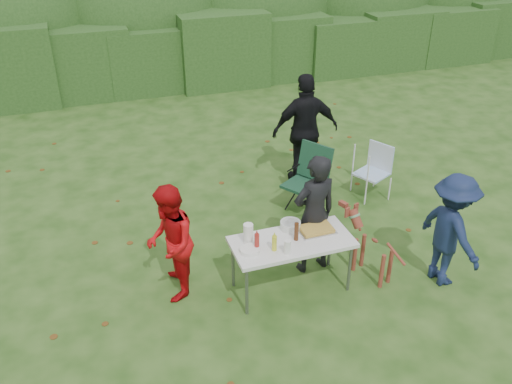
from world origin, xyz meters
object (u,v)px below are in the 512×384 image
object	(u,v)px
person_red_jacket	(170,243)
child	(451,230)
lawn_chair	(372,172)
beer_bottle	(296,232)
folding_table	(292,244)
person_black_puffy	(305,130)
paper_towel_roll	(248,234)
dog	(374,249)
ketchup_bottle	(257,242)
person_cook	(314,215)
mustard_bottle	(274,243)
camping_chair	(305,181)

from	to	relation	value
person_red_jacket	child	world-z (taller)	child
lawn_chair	beer_bottle	world-z (taller)	beer_bottle
folding_table	person_black_puffy	xyz separation A→B (m)	(1.31, 2.61, 0.28)
child	lawn_chair	world-z (taller)	child
person_red_jacket	paper_towel_roll	xyz separation A→B (m)	(0.91, -0.26, 0.11)
person_red_jacket	paper_towel_roll	distance (m)	0.95
person_black_puffy	beer_bottle	xyz separation A→B (m)	(-1.25, -2.61, -0.10)
dog	ketchup_bottle	bearing A→B (deg)	66.71
paper_towel_roll	dog	bearing A→B (deg)	-8.97
person_cook	beer_bottle	size ratio (longest dim) A/B	7.00
ketchup_bottle	beer_bottle	distance (m)	0.52
dog	paper_towel_roll	xyz separation A→B (m)	(-1.62, 0.26, 0.44)
lawn_chair	ketchup_bottle	size ratio (longest dim) A/B	4.02
child	mustard_bottle	distance (m)	2.25
camping_chair	paper_towel_roll	xyz separation A→B (m)	(-1.44, -1.55, 0.33)
person_red_jacket	dog	world-z (taller)	person_red_jacket
lawn_chair	mustard_bottle	bearing A→B (deg)	11.22
person_cook	person_red_jacket	size ratio (longest dim) A/B	1.10
folding_table	person_black_puffy	size ratio (longest dim) A/B	0.78
child	paper_towel_roll	xyz separation A→B (m)	(-2.46, 0.62, 0.10)
ketchup_bottle	paper_towel_roll	distance (m)	0.18
beer_bottle	paper_towel_roll	xyz separation A→B (m)	(-0.57, 0.14, 0.01)
person_black_puffy	lawn_chair	world-z (taller)	person_black_puffy
dog	ketchup_bottle	world-z (taller)	ketchup_bottle
mustard_bottle	ketchup_bottle	world-z (taller)	ketchup_bottle
dog	mustard_bottle	xyz separation A→B (m)	(-1.38, 0.00, 0.41)
camping_chair	person_red_jacket	bearing A→B (deg)	-3.09
person_red_jacket	child	bearing A→B (deg)	86.05
person_red_jacket	ketchup_bottle	size ratio (longest dim) A/B	6.92
person_black_puffy	camping_chair	world-z (taller)	person_black_puffy
person_black_puffy	child	distance (m)	3.16
camping_chair	paper_towel_roll	distance (m)	2.14
mustard_bottle	beer_bottle	world-z (taller)	beer_bottle
person_red_jacket	mustard_bottle	distance (m)	1.26
person_red_jacket	camping_chair	xyz separation A→B (m)	(2.35, 1.28, -0.22)
dog	ketchup_bottle	xyz separation A→B (m)	(-1.57, 0.08, 0.42)
person_cook	person_red_jacket	bearing A→B (deg)	-9.95
ketchup_bottle	beer_bottle	world-z (taller)	beer_bottle
person_cook	lawn_chair	world-z (taller)	person_cook
camping_chair	person_cook	bearing A→B (deg)	38.65
dog	lawn_chair	bearing A→B (deg)	-49.23
person_red_jacket	mustard_bottle	size ratio (longest dim) A/B	7.61
child	folding_table	bearing A→B (deg)	71.39
folding_table	camping_chair	distance (m)	1.92
person_red_jacket	person_black_puffy	bearing A→B (deg)	139.65
dog	mustard_bottle	world-z (taller)	mustard_bottle
person_cook	paper_towel_roll	distance (m)	0.97
lawn_chair	mustard_bottle	distance (m)	3.12
person_black_puffy	ketchup_bottle	bearing A→B (deg)	61.09
ketchup_bottle	beer_bottle	xyz separation A→B (m)	(0.52, 0.04, 0.01)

